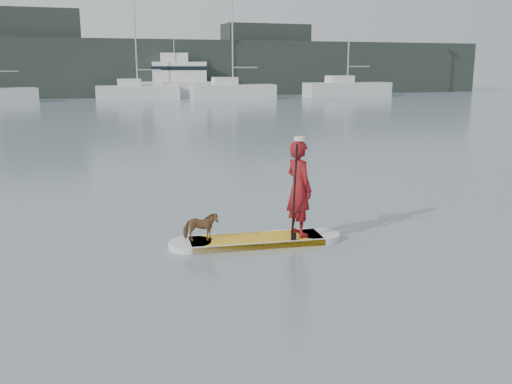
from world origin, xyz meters
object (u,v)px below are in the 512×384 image
object	(u,v)px
paddleboard	(256,240)
paddler	(299,188)
sailboat_d	(137,91)
sailboat_e	(232,91)
sailboat_f	(347,88)
motor_yacht_a	(185,81)
dog	(201,227)

from	to	relation	value
paddleboard	paddler	xyz separation A→B (m)	(0.83, -0.10, 0.97)
sailboat_d	sailboat_e	world-z (taller)	sailboat_e
sailboat_f	motor_yacht_a	xyz separation A→B (m)	(-16.77, 4.13, 0.75)
sailboat_d	sailboat_e	distance (m)	9.42
paddleboard	sailboat_f	size ratio (longest dim) A/B	0.23
paddler	sailboat_e	xyz separation A→B (m)	(12.29, 45.02, -0.17)
paddler	sailboat_d	bearing A→B (deg)	-15.58
sailboat_f	motor_yacht_a	world-z (taller)	sailboat_f
sailboat_d	sailboat_e	xyz separation A→B (m)	(8.88, -3.15, 0.01)
sailboat_d	motor_yacht_a	bearing A→B (deg)	25.65
paddler	sailboat_d	distance (m)	48.29
dog	sailboat_f	xyz separation A→B (m)	(27.32, 45.79, 0.55)
sailboat_f	paddler	bearing A→B (deg)	-117.29
dog	sailboat_e	size ratio (longest dim) A/B	0.05
sailboat_d	paddler	bearing A→B (deg)	-88.91
dog	motor_yacht_a	distance (m)	51.05
sailboat_d	sailboat_e	size ratio (longest dim) A/B	0.99
paddler	sailboat_f	world-z (taller)	sailboat_f
sailboat_d	dog	bearing A→B (deg)	-91.14
dog	paddleboard	bearing A→B (deg)	-86.44
paddleboard	dog	bearing A→B (deg)	180.00
sailboat_e	paddler	bearing A→B (deg)	-100.72
dog	sailboat_d	xyz separation A→B (m)	(5.27, 47.95, 0.46)
sailboat_f	sailboat_d	bearing A→B (deg)	176.07
paddler	dog	xyz separation A→B (m)	(-1.87, 0.22, -0.64)
paddleboard	motor_yacht_a	bearing A→B (deg)	86.04
sailboat_f	motor_yacht_a	bearing A→B (deg)	167.81
paddleboard	dog	size ratio (longest dim) A/B	5.12
paddleboard	sailboat_d	size ratio (longest dim) A/B	0.28
sailboat_f	motor_yacht_a	size ratio (longest dim) A/B	1.34
dog	sailboat_f	size ratio (longest dim) A/B	0.05
paddleboard	sailboat_f	bearing A→B (deg)	67.02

